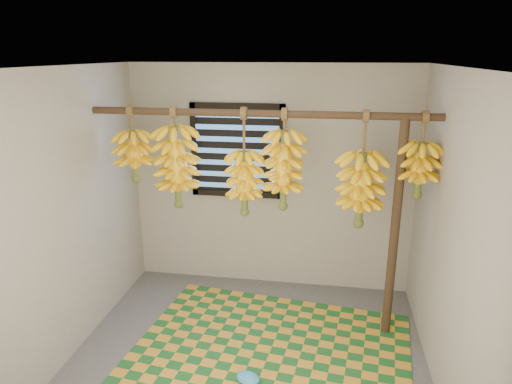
% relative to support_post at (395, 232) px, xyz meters
% --- Properties ---
extents(floor, '(3.00, 3.00, 0.01)m').
position_rel_support_post_xyz_m(floor, '(-1.20, -0.70, -1.00)').
color(floor, '#505050').
rests_on(floor, ground).
extents(ceiling, '(3.00, 3.00, 0.01)m').
position_rel_support_post_xyz_m(ceiling, '(-1.20, -0.70, 1.40)').
color(ceiling, silver).
rests_on(ceiling, wall_back).
extents(wall_back, '(3.00, 0.01, 2.40)m').
position_rel_support_post_xyz_m(wall_back, '(-1.20, 0.80, 0.20)').
color(wall_back, gray).
rests_on(wall_back, floor).
extents(wall_left, '(0.01, 3.00, 2.40)m').
position_rel_support_post_xyz_m(wall_left, '(-2.71, -0.70, 0.20)').
color(wall_left, gray).
rests_on(wall_left, floor).
extents(wall_right, '(0.01, 3.00, 2.40)m').
position_rel_support_post_xyz_m(wall_right, '(0.30, -0.70, 0.20)').
color(wall_right, gray).
rests_on(wall_right, floor).
extents(window, '(1.00, 0.04, 1.00)m').
position_rel_support_post_xyz_m(window, '(-1.55, 0.78, 0.50)').
color(window, black).
rests_on(window, wall_back).
extents(hanging_pole, '(3.00, 0.06, 0.06)m').
position_rel_support_post_xyz_m(hanging_pole, '(-1.20, 0.00, 1.00)').
color(hanging_pole, '#432D1E').
rests_on(hanging_pole, wall_left).
extents(support_post, '(0.08, 0.08, 2.00)m').
position_rel_support_post_xyz_m(support_post, '(0.00, 0.00, 0.00)').
color(support_post, '#432D1E').
rests_on(support_post, floor).
extents(woven_mat, '(2.55, 2.14, 0.01)m').
position_rel_support_post_xyz_m(woven_mat, '(-1.03, -0.51, -0.99)').
color(woven_mat, '#1A5B24').
rests_on(woven_mat, floor).
extents(plastic_bag, '(0.23, 0.20, 0.08)m').
position_rel_support_post_xyz_m(plastic_bag, '(-1.14, -0.90, -0.95)').
color(plastic_bag, '#3B91DC').
rests_on(plastic_bag, woven_mat).
extents(banana_bunch_a, '(0.36, 0.36, 0.69)m').
position_rel_support_post_xyz_m(banana_bunch_a, '(-2.35, -0.00, 0.59)').
color(banana_bunch_a, brown).
rests_on(banana_bunch_a, hanging_pole).
extents(banana_bunch_b, '(0.40, 0.40, 0.92)m').
position_rel_support_post_xyz_m(banana_bunch_b, '(-1.95, 0.00, 0.50)').
color(banana_bunch_b, brown).
rests_on(banana_bunch_b, hanging_pole).
extents(banana_bunch_c, '(0.31, 0.31, 0.96)m').
position_rel_support_post_xyz_m(banana_bunch_c, '(-1.33, 0.00, 0.38)').
color(banana_bunch_c, brown).
rests_on(banana_bunch_c, hanging_pole).
extents(banana_bunch_d, '(0.35, 0.35, 0.89)m').
position_rel_support_post_xyz_m(banana_bunch_d, '(-0.98, 0.00, 0.52)').
color(banana_bunch_d, brown).
rests_on(banana_bunch_d, hanging_pole).
extents(banana_bunch_e, '(0.38, 0.38, 1.01)m').
position_rel_support_post_xyz_m(banana_bunch_e, '(-0.31, 0.00, 0.37)').
color(banana_bunch_e, brown).
rests_on(banana_bunch_e, hanging_pole).
extents(banana_bunch_f, '(0.34, 0.34, 0.72)m').
position_rel_support_post_xyz_m(banana_bunch_f, '(0.15, 0.00, 0.56)').
color(banana_bunch_f, brown).
rests_on(banana_bunch_f, hanging_pole).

